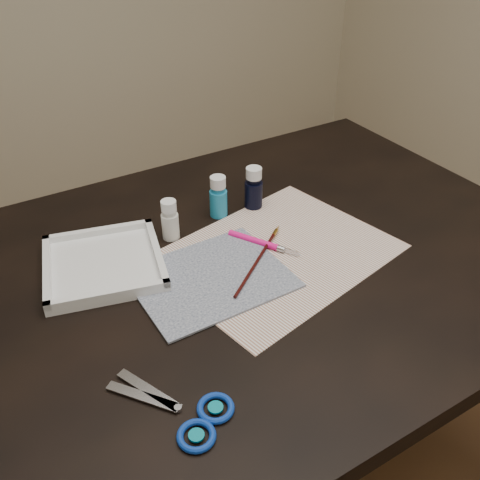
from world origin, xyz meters
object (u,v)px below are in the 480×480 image
paint_bottle_cyan (218,196)px  paint_bottle_navy (254,188)px  paint_bottle_white (170,220)px  scissors (164,407)px  palette_tray (104,263)px  paper (276,253)px  canvas (210,278)px

paint_bottle_cyan → paint_bottle_navy: size_ratio=0.97×
paint_bottle_white → paint_bottle_cyan: paint_bottle_cyan is taller
paint_bottle_cyan → paint_bottle_navy: bearing=-6.8°
scissors → palette_tray: 0.36m
paper → scissors: bearing=-146.9°
scissors → paint_bottle_white: bearing=-64.1°
paint_bottle_white → paint_bottle_cyan: 0.13m
paint_bottle_cyan → palette_tray: (-0.28, -0.05, -0.03)m
paper → palette_tray: (-0.31, 0.13, 0.01)m
palette_tray → paper: bearing=-23.0°
canvas → paint_bottle_navy: 0.28m
paper → scissors: 0.41m
paint_bottle_cyan → scissors: paint_bottle_cyan is taller
canvas → paint_bottle_cyan: 0.23m
canvas → scissors: bearing=-131.3°
scissors → palette_tray: palette_tray is taller
paint_bottle_cyan → palette_tray: size_ratio=0.43×
paint_bottle_white → paint_bottle_navy: bearing=4.1°
scissors → paint_bottle_navy: bearing=-82.8°
paint_bottle_navy → paper: bearing=-107.9°
paper → paint_bottle_white: (-0.15, 0.16, 0.04)m
paint_bottle_white → palette_tray: (-0.15, -0.03, -0.03)m
paint_bottle_white → palette_tray: paint_bottle_white is taller
canvas → paint_bottle_navy: bearing=40.8°
paint_bottle_cyan → paint_bottle_white: bearing=-168.9°
paint_bottle_cyan → paper: bearing=-81.6°
paint_bottle_navy → scissors: (-0.40, -0.40, -0.04)m
canvas → scissors: size_ratio=1.32×
paper → paint_bottle_white: size_ratio=5.08×
paper → paint_bottle_cyan: (-0.03, 0.19, 0.05)m
paper → paint_bottle_white: bearing=133.8°
canvas → paint_bottle_cyan: (0.12, 0.19, 0.04)m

